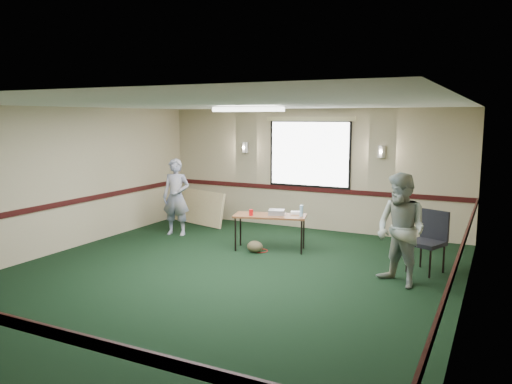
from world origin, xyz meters
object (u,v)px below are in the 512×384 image
at_px(conference_chair, 430,236).
at_px(person_left, 176,197).
at_px(folding_table, 270,218).
at_px(projector, 277,212).
at_px(person_right, 401,230).

bearing_deg(conference_chair, person_left, -160.20).
distance_m(folding_table, conference_chair, 2.89).
relative_size(projector, person_left, 0.18).
height_order(conference_chair, person_right, person_right).
xyz_separation_m(person_left, person_right, (4.91, -1.21, 0.03)).
bearing_deg(person_right, projector, -170.84).
xyz_separation_m(projector, conference_chair, (2.78, -0.12, -0.14)).
distance_m(projector, person_left, 2.44).
bearing_deg(projector, person_right, -41.26).
distance_m(folding_table, person_right, 2.77).
bearing_deg(folding_table, conference_chair, -16.60).
relative_size(projector, conference_chair, 0.30).
bearing_deg(person_right, conference_chair, 103.19).
distance_m(person_left, person_right, 5.06).
distance_m(folding_table, person_left, 2.34).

